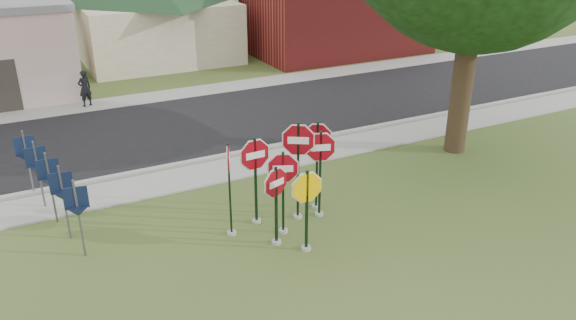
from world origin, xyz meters
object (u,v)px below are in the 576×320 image
stop_sign_yellow (307,201)px  pedestrian (85,88)px  stop_sign_center (283,182)px  stop_sign_left (276,197)px

stop_sign_yellow → pedestrian: bearing=101.7°
stop_sign_center → stop_sign_yellow: bearing=-82.7°
stop_sign_left → pedestrian: bearing=100.1°
stop_sign_center → stop_sign_yellow: (0.13, -0.99, -0.10)m
stop_sign_center → stop_sign_left: stop_sign_center is taller
stop_sign_left → pedestrian: size_ratio=1.42×
stop_sign_yellow → stop_sign_left: stop_sign_yellow is taller
stop_sign_center → stop_sign_yellow: 1.00m
pedestrian → stop_sign_yellow: bearing=82.7°
stop_sign_yellow → pedestrian: 14.31m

